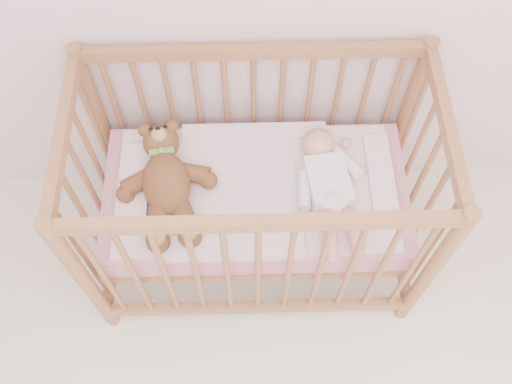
{
  "coord_description": "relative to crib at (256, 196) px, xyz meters",
  "views": [
    {
      "loc": [
        -0.0,
        0.48,
        2.53
      ],
      "look_at": [
        0.02,
        1.55,
        0.62
      ],
      "focal_mm": 40.0,
      "sensor_mm": 36.0,
      "label": 1
    }
  ],
  "objects": [
    {
      "name": "blanket",
      "position": [
        0.0,
        0.0,
        0.06
      ],
      "size": [
        1.1,
        0.58,
        0.06
      ],
      "primitive_type": null,
      "color": "#EDA3B7",
      "rests_on": "mattress"
    },
    {
      "name": "baby",
      "position": [
        0.28,
        -0.02,
        0.14
      ],
      "size": [
        0.37,
        0.63,
        0.14
      ],
      "primitive_type": null,
      "rotation": [
        0.0,
        0.0,
        0.14
      ],
      "color": "white",
      "rests_on": "blanket"
    },
    {
      "name": "teddy_bear",
      "position": [
        -0.34,
        -0.02,
        0.15
      ],
      "size": [
        0.5,
        0.64,
        0.16
      ],
      "primitive_type": null,
      "rotation": [
        0.0,
        0.0,
        0.16
      ],
      "color": "brown",
      "rests_on": "blanket"
    },
    {
      "name": "crib",
      "position": [
        0.0,
        0.0,
        0.0
      ],
      "size": [
        1.36,
        0.76,
        1.0
      ],
      "primitive_type": null,
      "color": "#9C6A42",
      "rests_on": "floor"
    },
    {
      "name": "mattress",
      "position": [
        0.0,
        0.0,
        -0.01
      ],
      "size": [
        1.22,
        0.62,
        0.13
      ],
      "primitive_type": "cube",
      "color": "pink",
      "rests_on": "crib"
    }
  ]
}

